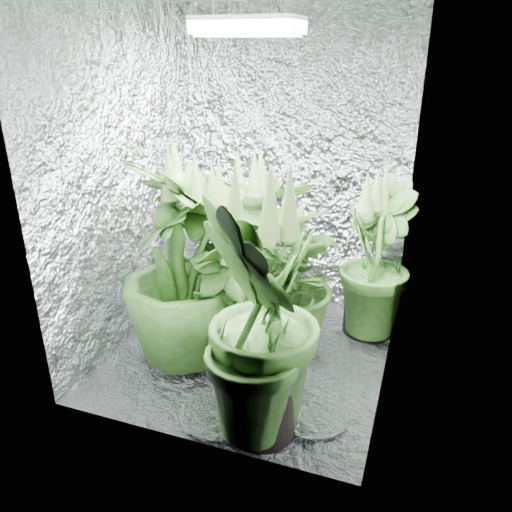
{
  "coord_description": "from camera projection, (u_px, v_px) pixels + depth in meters",
  "views": [
    {
      "loc": [
        0.91,
        -2.44,
        1.74
      ],
      "look_at": [
        0.04,
        0.0,
        0.65
      ],
      "focal_mm": 35.0,
      "sensor_mm": 36.0,
      "label": 1
    }
  ],
  "objects": [
    {
      "name": "plant_f",
      "position": [
        227.0,
        300.0,
        2.76
      ],
      "size": [
        0.61,
        0.61,
        0.98
      ],
      "rotation": [
        0.0,
        0.0,
        4.3
      ],
      "color": "black",
      "rests_on": "ground"
    },
    {
      "name": "ground",
      "position": [
        250.0,
        352.0,
        3.08
      ],
      "size": [
        1.6,
        1.6,
        0.0
      ],
      "primitive_type": "plane",
      "color": "silver",
      "rests_on": "ground"
    },
    {
      "name": "plant_g",
      "position": [
        263.0,
        324.0,
        2.21
      ],
      "size": [
        0.8,
        0.8,
        1.29
      ],
      "rotation": [
        0.0,
        0.0,
        4.98
      ],
      "color": "black",
      "rests_on": "ground"
    },
    {
      "name": "plant_e",
      "position": [
        287.0,
        284.0,
        2.99
      ],
      "size": [
        0.92,
        0.92,
        0.9
      ],
      "rotation": [
        0.0,
        0.0,
        3.45
      ],
      "color": "black",
      "rests_on": "ground"
    },
    {
      "name": "plant_a",
      "position": [
        253.0,
        252.0,
        3.09
      ],
      "size": [
        1.04,
        1.04,
        1.19
      ],
      "rotation": [
        0.0,
        0.0,
        0.07
      ],
      "color": "black",
      "rests_on": "ground"
    },
    {
      "name": "circulation_fan",
      "position": [
        362.0,
        299.0,
        3.36
      ],
      "size": [
        0.19,
        0.34,
        0.39
      ],
      "rotation": [
        0.0,
        0.0,
        0.25
      ],
      "color": "black",
      "rests_on": "ground"
    },
    {
      "name": "plant_label",
      "position": [
        274.0,
        387.0,
        2.28
      ],
      "size": [
        0.05,
        0.04,
        0.08
      ],
      "primitive_type": "cube",
      "rotation": [
        -0.21,
        0.0,
        0.49
      ],
      "color": "white",
      "rests_on": "plant_g"
    },
    {
      "name": "grow_lamp",
      "position": [
        248.0,
        26.0,
        2.37
      ],
      "size": [
        0.5,
        0.3,
        0.22
      ],
      "color": "gray",
      "rests_on": "ceiling"
    },
    {
      "name": "plant_b",
      "position": [
        206.0,
        258.0,
        3.07
      ],
      "size": [
        0.77,
        0.77,
        1.17
      ],
      "rotation": [
        0.0,
        0.0,
        0.99
      ],
      "color": "black",
      "rests_on": "ground"
    },
    {
      "name": "plant_c",
      "position": [
        373.0,
        262.0,
        3.11
      ],
      "size": [
        0.69,
        0.69,
        1.09
      ],
      "rotation": [
        0.0,
        0.0,
        1.93
      ],
      "color": "black",
      "rests_on": "ground"
    },
    {
      "name": "walls",
      "position": [
        249.0,
        195.0,
        2.69
      ],
      "size": [
        1.62,
        1.62,
        2.0
      ],
      "color": "silver",
      "rests_on": "ground"
    },
    {
      "name": "plant_d",
      "position": [
        179.0,
        267.0,
        2.79
      ],
      "size": [
        0.91,
        0.91,
        1.29
      ],
      "rotation": [
        0.0,
        0.0,
        2.59
      ],
      "color": "black",
      "rests_on": "ground"
    }
  ]
}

